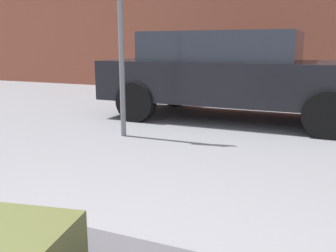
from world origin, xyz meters
name	(u,v)px	position (x,y,z in m)	size (l,w,h in m)	color
parked_car	(233,73)	(-0.53, 5.11, 0.76)	(4.30, 1.92, 1.42)	black
no_parking_sign	(121,19)	(-1.58, 3.31, 1.53)	(0.49, 0.16, 2.49)	slate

